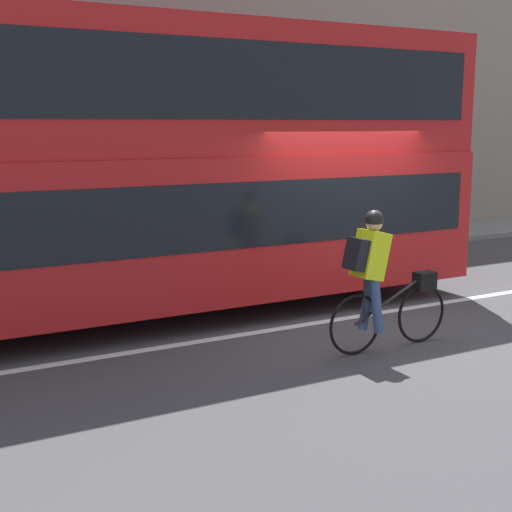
{
  "coord_description": "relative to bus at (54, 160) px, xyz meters",
  "views": [
    {
      "loc": [
        -5.66,
        -7.47,
        2.61
      ],
      "look_at": [
        -1.53,
        0.06,
        1.0
      ],
      "focal_mm": 50.0,
      "sensor_mm": 36.0,
      "label": 1
    }
  ],
  "objects": [
    {
      "name": "bus",
      "position": [
        0.0,
        0.0,
        0.0
      ],
      "size": [
        11.68,
        2.56,
        3.88
      ],
      "color": "black",
      "rests_on": "ground_plane"
    },
    {
      "name": "cyclist_on_bike",
      "position": [
        2.97,
        -2.74,
        -1.27
      ],
      "size": [
        1.69,
        0.32,
        1.65
      ],
      "color": "black",
      "rests_on": "ground_plane"
    },
    {
      "name": "building_facade",
      "position": [
        3.57,
        4.47,
        1.59
      ],
      "size": [
        60.0,
        0.3,
        7.49
      ],
      "color": "gray",
      "rests_on": "ground_plane"
    },
    {
      "name": "street_sign_post",
      "position": [
        2.49,
        3.3,
        -0.79
      ],
      "size": [
        0.36,
        0.09,
        2.24
      ],
      "color": "#59595B",
      "rests_on": "sidewalk_curb"
    },
    {
      "name": "road_center_line",
      "position": [
        3.57,
        -1.44,
        -2.15
      ],
      "size": [
        50.0,
        0.14,
        0.01
      ],
      "primitive_type": "cube",
      "color": "silver",
      "rests_on": "ground_plane"
    },
    {
      "name": "sidewalk_curb",
      "position": [
        3.57,
        3.4,
        -2.1
      ],
      "size": [
        60.0,
        1.83,
        0.11
      ],
      "color": "gray",
      "rests_on": "ground_plane"
    },
    {
      "name": "ground_plane",
      "position": [
        3.57,
        -1.57,
        -2.15
      ],
      "size": [
        80.0,
        80.0,
        0.0
      ],
      "primitive_type": "plane",
      "color": "#424244"
    }
  ]
}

